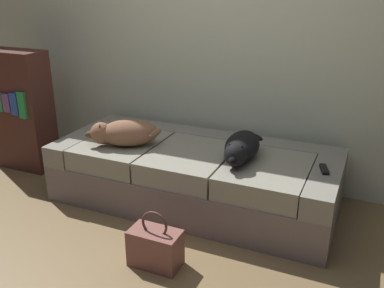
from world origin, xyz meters
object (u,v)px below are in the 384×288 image
Objects in this scene: couch at (195,175)px; tv_remote at (324,169)px; dog_tan at (124,133)px; bookshelf at (21,110)px; dog_dark at (241,147)px; handbag at (155,247)px.

couch is 14.59× the size of tv_remote.
dog_tan is 3.80× the size of tv_remote.
bookshelf reaches higher than couch.
dog_tan is (-0.52, -0.17, 0.34)m from couch.
handbag is at bearing -110.48° from dog_dark.
dog_dark is 2.15m from bookshelf.
dog_dark reaches higher than tv_remote.
dog_dark reaches higher than couch.
dog_dark is (0.92, 0.09, -0.01)m from dog_tan.
tv_remote is at bearing 43.69° from handbag.
tv_remote is at bearing -0.68° from bookshelf.
tv_remote is 2.73m from bookshelf.
tv_remote is (0.58, 0.05, -0.09)m from dog_dark.
couch is 0.87m from handbag.
bookshelf reaches higher than handbag.
dog_tan reaches higher than couch.
couch is 1.00m from tv_remote.
couch reaches higher than handbag.
bookshelf is at bearing 177.76° from dog_dark.
handbag is at bearing -24.84° from bookshelf.
dog_dark is 0.59m from tv_remote.
couch is at bearing 168.52° from dog_dark.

